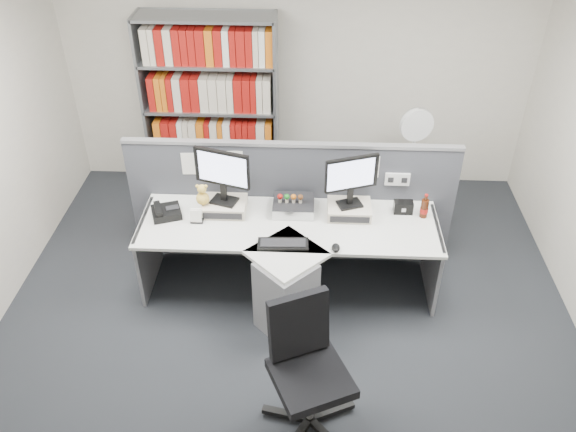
{
  "coord_description": "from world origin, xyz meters",
  "views": [
    {
      "loc": [
        0.19,
        -3.32,
        3.79
      ],
      "look_at": [
        0.0,
        0.65,
        0.92
      ],
      "focal_mm": 37.15,
      "sensor_mm": 36.0,
      "label": 1
    }
  ],
  "objects_px": {
    "desk": "(288,263)",
    "office_chair": "(306,364)",
    "desktop_pc": "(294,206)",
    "desk_phone": "(166,212)",
    "desk_fan": "(416,128)",
    "shelving_unit": "(212,111)",
    "speaker": "(403,207)",
    "filing_cabinet": "(408,188)",
    "monitor_right": "(351,177)",
    "mouse": "(336,248)",
    "keyboard": "(283,244)",
    "desk_calendar": "(197,217)",
    "monitor_left": "(222,172)",
    "cola_bottle": "(424,208)"
  },
  "relations": [
    {
      "from": "desk",
      "to": "office_chair",
      "type": "bearing_deg",
      "value": -81.14
    },
    {
      "from": "desk",
      "to": "monitor_right",
      "type": "relative_size",
      "value": 5.44
    },
    {
      "from": "desktop_pc",
      "to": "desk_phone",
      "type": "xyz_separation_m",
      "value": [
        -1.12,
        -0.13,
        -0.01
      ]
    },
    {
      "from": "monitor_left",
      "to": "shelving_unit",
      "type": "height_order",
      "value": "shelving_unit"
    },
    {
      "from": "shelving_unit",
      "to": "desk",
      "type": "bearing_deg",
      "value": -64.04
    },
    {
      "from": "mouse",
      "to": "desk_phone",
      "type": "relative_size",
      "value": 0.36
    },
    {
      "from": "desk_calendar",
      "to": "desk_phone",
      "type": "bearing_deg",
      "value": 164.96
    },
    {
      "from": "desk",
      "to": "monitor_left",
      "type": "height_order",
      "value": "monitor_left"
    },
    {
      "from": "keyboard",
      "to": "monitor_left",
      "type": "bearing_deg",
      "value": 139.38
    },
    {
      "from": "desktop_pc",
      "to": "speaker",
      "type": "relative_size",
      "value": 2.17
    },
    {
      "from": "monitor_left",
      "to": "desk_calendar",
      "type": "bearing_deg",
      "value": -141.94
    },
    {
      "from": "desk_calendar",
      "to": "office_chair",
      "type": "distance_m",
      "value": 1.72
    },
    {
      "from": "desk_phone",
      "to": "desk_fan",
      "type": "height_order",
      "value": "desk_fan"
    },
    {
      "from": "speaker",
      "to": "desk_fan",
      "type": "distance_m",
      "value": 1.02
    },
    {
      "from": "monitor_right",
      "to": "desk_phone",
      "type": "bearing_deg",
      "value": -176.57
    },
    {
      "from": "speaker",
      "to": "desk_phone",
      "type": "bearing_deg",
      "value": -175.89
    },
    {
      "from": "monitor_left",
      "to": "cola_bottle",
      "type": "relative_size",
      "value": 2.2
    },
    {
      "from": "desktop_pc",
      "to": "desk_phone",
      "type": "bearing_deg",
      "value": -173.18
    },
    {
      "from": "desk_phone",
      "to": "shelving_unit",
      "type": "distance_m",
      "value": 1.59
    },
    {
      "from": "speaker",
      "to": "cola_bottle",
      "type": "bearing_deg",
      "value": -18.18
    },
    {
      "from": "desktop_pc",
      "to": "mouse",
      "type": "xyz_separation_m",
      "value": [
        0.37,
        -0.54,
        -0.03
      ]
    },
    {
      "from": "monitor_right",
      "to": "speaker",
      "type": "height_order",
      "value": "monitor_right"
    },
    {
      "from": "desk_phone",
      "to": "keyboard",
      "type": "bearing_deg",
      "value": -19.3
    },
    {
      "from": "shelving_unit",
      "to": "desk_fan",
      "type": "height_order",
      "value": "shelving_unit"
    },
    {
      "from": "desk",
      "to": "desk_fan",
      "type": "distance_m",
      "value": 1.94
    },
    {
      "from": "mouse",
      "to": "filing_cabinet",
      "type": "bearing_deg",
      "value": 62.18
    },
    {
      "from": "monitor_right",
      "to": "office_chair",
      "type": "distance_m",
      "value": 1.69
    },
    {
      "from": "keyboard",
      "to": "desk_calendar",
      "type": "height_order",
      "value": "desk_calendar"
    },
    {
      "from": "desk_phone",
      "to": "filing_cabinet",
      "type": "distance_m",
      "value": 2.58
    },
    {
      "from": "speaker",
      "to": "filing_cabinet",
      "type": "xyz_separation_m",
      "value": [
        0.2,
        0.96,
        -0.43
      ]
    },
    {
      "from": "desk",
      "to": "desk_fan",
      "type": "relative_size",
      "value": 4.57
    },
    {
      "from": "office_chair",
      "to": "shelving_unit",
      "type": "bearing_deg",
      "value": 109.68
    },
    {
      "from": "monitor_right",
      "to": "desktop_pc",
      "type": "bearing_deg",
      "value": 175.64
    },
    {
      "from": "desk_fan",
      "to": "office_chair",
      "type": "relative_size",
      "value": 0.55
    },
    {
      "from": "cola_bottle",
      "to": "filing_cabinet",
      "type": "relative_size",
      "value": 0.33
    },
    {
      "from": "monitor_left",
      "to": "cola_bottle",
      "type": "distance_m",
      "value": 1.78
    },
    {
      "from": "speaker",
      "to": "office_chair",
      "type": "xyz_separation_m",
      "value": [
        -0.82,
        -1.62,
        -0.22
      ]
    },
    {
      "from": "desk",
      "to": "desktop_pc",
      "type": "xyz_separation_m",
      "value": [
        0.03,
        0.42,
        0.31
      ]
    },
    {
      "from": "keyboard",
      "to": "desk_calendar",
      "type": "xyz_separation_m",
      "value": [
        -0.76,
        0.29,
        0.04
      ]
    },
    {
      "from": "cola_bottle",
      "to": "shelving_unit",
      "type": "xyz_separation_m",
      "value": [
        -2.07,
        1.47,
        0.17
      ]
    },
    {
      "from": "desk_phone",
      "to": "speaker",
      "type": "height_order",
      "value": "speaker"
    },
    {
      "from": "cola_bottle",
      "to": "office_chair",
      "type": "height_order",
      "value": "office_chair"
    },
    {
      "from": "desk_fan",
      "to": "desk_calendar",
      "type": "bearing_deg",
      "value": -149.24
    },
    {
      "from": "monitor_right",
      "to": "speaker",
      "type": "distance_m",
      "value": 0.58
    },
    {
      "from": "cola_bottle",
      "to": "shelving_unit",
      "type": "relative_size",
      "value": 0.12
    },
    {
      "from": "monitor_left",
      "to": "desk_calendar",
      "type": "height_order",
      "value": "monitor_left"
    },
    {
      "from": "desk",
      "to": "mouse",
      "type": "bearing_deg",
      "value": -16.68
    },
    {
      "from": "shelving_unit",
      "to": "desk_fan",
      "type": "relative_size",
      "value": 3.51
    },
    {
      "from": "desk_phone",
      "to": "speaker",
      "type": "bearing_deg",
      "value": 4.11
    },
    {
      "from": "shelving_unit",
      "to": "desk_phone",
      "type": "bearing_deg",
      "value": -96.82
    }
  ]
}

